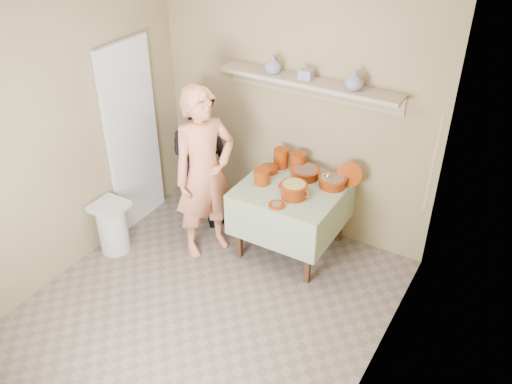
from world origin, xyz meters
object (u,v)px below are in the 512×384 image
Objects in this scene: cazuela_rice at (294,189)px; person_cook at (205,174)px; trash_bin at (113,227)px; serving_table at (292,196)px; person_helper at (200,156)px.

person_cook is at bearing -163.67° from cazuela_rice.
serving_table is at bearing 30.95° from trash_bin.
person_helper is at bearing 176.83° from serving_table.
trash_bin is at bearing 149.87° from person_cook.
serving_table reaches higher than trash_bin.
trash_bin is (-1.56, -0.93, -0.36)m from serving_table.
serving_table is (1.14, -0.06, -0.10)m from person_helper.
cazuela_rice reaches higher than trash_bin.
person_helper reaches higher than cazuela_rice.
serving_table is 1.85m from trash_bin.
person_helper is at bearing 67.46° from trash_bin.
trash_bin is at bearing 71.03° from person_helper.
person_cook reaches higher than serving_table.
person_cook is 1.82× the size of serving_table.
person_cook is at bearing -150.98° from serving_table.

